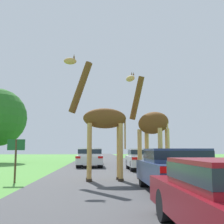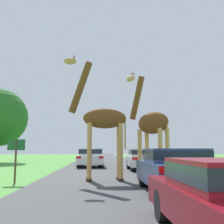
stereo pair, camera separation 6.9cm
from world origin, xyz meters
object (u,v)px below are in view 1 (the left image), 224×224
at_px(giraffe_near_road, 101,120).
at_px(giraffe_companion, 150,126).
at_px(sign_post, 16,152).
at_px(car_verge_right, 90,157).
at_px(car_queue_right, 142,159).
at_px(car_queue_left, 91,156).
at_px(car_far_ahead, 176,168).

distance_m(giraffe_near_road, giraffe_companion, 2.30).
xyz_separation_m(giraffe_near_road, sign_post, (-3.44, -0.58, -1.37)).
relative_size(car_verge_right, sign_post, 2.31).
relative_size(car_queue_right, car_verge_right, 0.98).
bearing_deg(giraffe_companion, giraffe_near_road, 152.60).
distance_m(giraffe_companion, sign_post, 5.90).
height_order(giraffe_near_road, giraffe_companion, giraffe_near_road).
bearing_deg(giraffe_near_road, car_verge_right, 1.28).
relative_size(car_queue_left, car_verge_right, 1.02).
height_order(car_queue_right, car_queue_left, car_queue_left).
xyz_separation_m(car_far_ahead, car_verge_right, (-3.05, 12.71, 0.03)).
bearing_deg(sign_post, car_verge_right, 74.78).
xyz_separation_m(giraffe_companion, sign_post, (-5.69, -1.01, -1.16)).
xyz_separation_m(car_far_ahead, sign_post, (-5.79, 2.64, 0.48)).
height_order(giraffe_companion, car_queue_left, giraffe_companion).
bearing_deg(sign_post, car_queue_left, 79.60).
relative_size(giraffe_companion, car_queue_right, 1.31).
bearing_deg(giraffe_companion, car_queue_right, 46.93).
bearing_deg(sign_post, car_queue_right, 47.05).
height_order(giraffe_near_road, car_queue_left, giraffe_near_road).
relative_size(giraffe_near_road, giraffe_companion, 1.07).
bearing_deg(car_queue_right, car_far_ahead, -92.41).
relative_size(car_queue_right, car_queue_left, 0.96).
xyz_separation_m(giraffe_companion, car_queue_left, (-2.94, 14.01, -1.62)).
relative_size(giraffe_near_road, car_far_ahead, 1.33).
bearing_deg(car_verge_right, sign_post, -105.22).
bearing_deg(car_verge_right, car_queue_left, 89.79).
xyz_separation_m(giraffe_near_road, car_far_ahead, (2.35, -3.22, -1.86)).
bearing_deg(giraffe_near_road, car_queue_left, -0.24).
distance_m(giraffe_near_road, car_queue_left, 14.57).
xyz_separation_m(giraffe_near_road, giraffe_companion, (2.25, 0.43, -0.21)).
distance_m(giraffe_companion, car_queue_right, 5.88).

